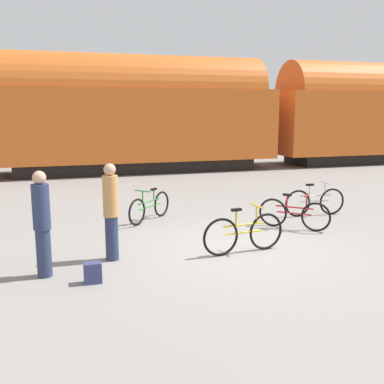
% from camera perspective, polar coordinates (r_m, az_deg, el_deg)
% --- Properties ---
extents(ground_plane, '(80.00, 80.00, 0.00)m').
position_cam_1_polar(ground_plane, '(9.17, 6.40, -7.20)').
color(ground_plane, gray).
extents(freight_train, '(38.85, 3.10, 5.12)m').
position_cam_1_polar(freight_train, '(20.32, -7.09, 10.07)').
color(freight_train, black).
rests_on(freight_train, ground_plane).
extents(rail_near, '(50.85, 0.07, 0.01)m').
position_cam_1_polar(rail_near, '(19.81, -6.56, 2.38)').
color(rail_near, '#4C4238').
rests_on(rail_near, ground_plane).
extents(rail_far, '(50.85, 0.07, 0.01)m').
position_cam_1_polar(rail_far, '(21.21, -7.26, 2.90)').
color(rail_far, '#4C4238').
rests_on(rail_far, ground_plane).
extents(bicycle_green, '(1.29, 1.27, 0.83)m').
position_cam_1_polar(bicycle_green, '(11.33, -5.39, -1.90)').
color(bicycle_green, black).
rests_on(bicycle_green, ground_plane).
extents(bicycle_silver, '(1.70, 0.46, 0.88)m').
position_cam_1_polar(bicycle_silver, '(12.25, 15.35, -1.19)').
color(bicycle_silver, black).
rests_on(bicycle_silver, ground_plane).
extents(bicycle_maroon, '(1.26, 1.21, 0.85)m').
position_cam_1_polar(bicycle_maroon, '(10.78, 12.82, -2.72)').
color(bicycle_maroon, black).
rests_on(bicycle_maroon, ground_plane).
extents(bicycle_yellow, '(1.75, 0.46, 0.93)m').
position_cam_1_polar(bicycle_yellow, '(8.84, 6.60, -5.22)').
color(bicycle_yellow, black).
rests_on(bicycle_yellow, ground_plane).
extents(person_in_navy, '(0.29, 0.29, 1.79)m').
position_cam_1_polar(person_in_navy, '(7.82, -18.51, -3.75)').
color(person_in_navy, '#283351').
rests_on(person_in_navy, ground_plane).
extents(person_in_tan, '(0.28, 0.28, 1.81)m').
position_cam_1_polar(person_in_tan, '(8.38, -10.25, -2.37)').
color(person_in_tan, '#283351').
rests_on(person_in_tan, ground_plane).
extents(backpack, '(0.28, 0.20, 0.34)m').
position_cam_1_polar(backpack, '(7.55, -12.50, -9.97)').
color(backpack, navy).
rests_on(backpack, ground_plane).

